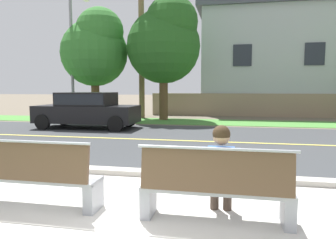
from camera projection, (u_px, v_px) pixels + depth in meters
The scene contains 15 objects.
ground_plane at pixel (190, 134), 11.53m from camera, with size 140.00×140.00×0.00m, color #665B4C.
sidewalk_pavement at pixel (117, 216), 4.11m from camera, with size 44.00×3.60×0.01m, color beige.
curb_edge at pixel (153, 173), 6.01m from camera, with size 44.00×0.30×0.11m, color #ADA89E.
street_asphalt at pixel (184, 141), 10.06m from camera, with size 52.00×8.00×0.01m, color #383A3D.
road_centre_line at pixel (184, 141), 10.06m from camera, with size 48.00×0.14×0.01m, color #E0CC4C.
far_verge_grass at pixel (200, 122), 15.71m from camera, with size 48.00×2.80×0.02m, color #478438.
bench_left at pixel (33, 177), 4.37m from camera, with size 1.92×0.48×1.01m.
bench_right at pixel (215, 188), 3.87m from camera, with size 1.92×0.48×1.01m.
seated_person_blue at pixel (221, 168), 4.00m from camera, with size 0.52×0.68×1.25m.
car_black_near at pixel (87, 108), 13.21m from camera, with size 4.30×1.86×1.54m.
streetlamp at pixel (73, 44), 16.43m from camera, with size 0.24×2.10×7.08m.
shade_tree_far_left at pixel (96, 48), 16.90m from camera, with size 3.66×3.66×6.04m.
shade_tree_left at pixel (165, 41), 16.32m from camera, with size 3.93×3.93×6.49m.
garden_wall at pixel (257, 105), 18.74m from camera, with size 13.00×0.36×1.40m, color gray.
house_across_street at pixel (271, 59), 21.34m from camera, with size 9.78×6.91×7.32m.
Camera 1 is at (1.44, -3.35, 1.71)m, focal length 32.95 mm.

